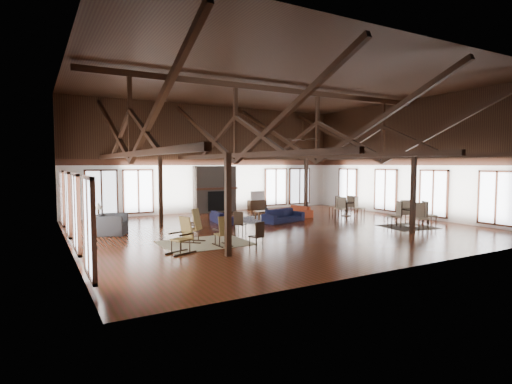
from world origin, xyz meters
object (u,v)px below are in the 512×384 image
coffee_table (265,212)px  tv_console (257,205)px  cafe_table_near (412,214)px  sofa_navy_left (222,217)px  sofa_navy_front (283,216)px  cafe_table_far (347,206)px  sofa_orange (297,211)px  armchair (111,224)px

coffee_table → tv_console: 4.34m
cafe_table_near → tv_console: size_ratio=1.90×
sofa_navy_left → coffee_table: size_ratio=1.63×
tv_console → cafe_table_near: bearing=-75.0°
sofa_navy_front → tv_console: size_ratio=1.88×
sofa_navy_left → cafe_table_far: cafe_table_far is taller
sofa_orange → tv_console: 3.84m
armchair → cafe_table_near: 12.43m
sofa_navy_left → cafe_table_far: bearing=-91.3°
armchair → sofa_navy_left: bearing=-58.1°
sofa_orange → sofa_navy_left: bearing=-90.8°
cafe_table_near → tv_console: bearing=105.0°
sofa_orange → armchair: bearing=-87.6°
sofa_orange → coffee_table: 1.99m
sofa_orange → tv_console: tv_console is taller
armchair → cafe_table_far: 11.75m
cafe_table_near → cafe_table_far: (0.13, 4.25, -0.04)m
sofa_navy_front → cafe_table_near: bearing=-56.9°
cafe_table_near → sofa_navy_front: bearing=135.6°
cafe_table_far → sofa_orange: bearing=154.8°
coffee_table → armchair: 7.42m
sofa_navy_front → coffee_table: sofa_navy_front is taller
cafe_table_far → armchair: bearing=179.1°
sofa_navy_front → armchair: bearing=163.8°
sofa_navy_front → armchair: (-7.59, 0.50, 0.08)m
coffee_table → tv_console: size_ratio=0.98×
sofa_navy_front → tv_console: 5.49m
sofa_orange → cafe_table_near: (2.26, -5.37, 0.28)m
sofa_navy_front → cafe_table_far: size_ratio=1.07×
armchair → tv_console: 10.32m
tv_console → sofa_orange: bearing=-86.9°
armchair → coffee_table: bearing=-60.3°
sofa_navy_left → cafe_table_far: 6.81m
sofa_navy_front → cafe_table_near: 5.63m
cafe_table_far → tv_console: 5.60m
coffee_table → sofa_navy_front: bearing=-80.3°
cafe_table_near → cafe_table_far: size_ratio=1.08×
cafe_table_far → tv_console: size_ratio=1.76×
cafe_table_near → coffee_table: bearing=129.0°
armchair → tv_console: armchair is taller
armchair → tv_console: (9.15, 4.77, -0.11)m
sofa_navy_left → cafe_table_far: size_ratio=0.91×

